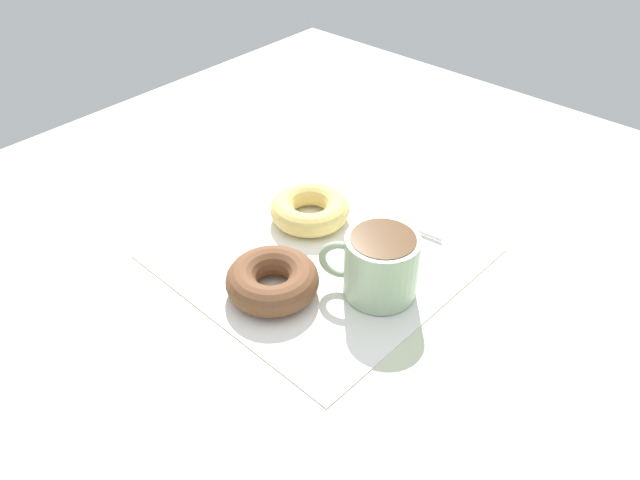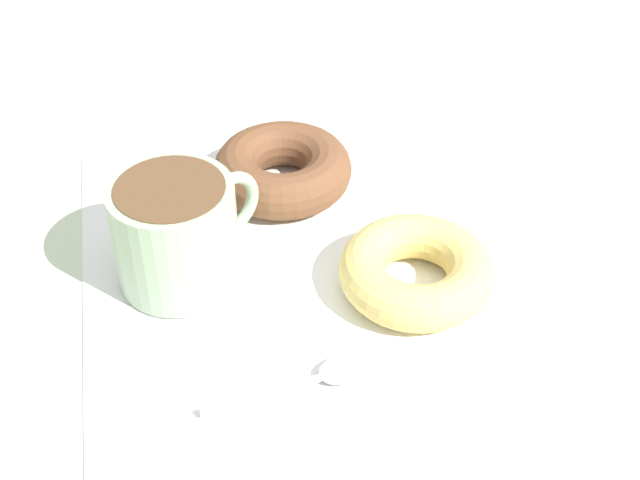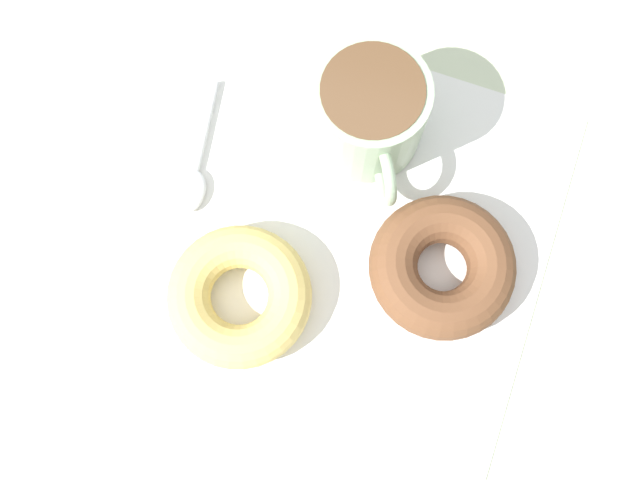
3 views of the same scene
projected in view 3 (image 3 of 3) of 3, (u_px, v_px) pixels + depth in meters
The scene contains 6 objects.
ground_plane at pixel (294, 219), 58.80cm from camera, with size 120.00×120.00×2.00cm, color beige.
napkin at pixel (320, 246), 57.11cm from camera, with size 35.16×35.16×0.30cm, color white.
coffee_cup at pixel (370, 114), 55.00cm from camera, with size 8.91×11.29×8.15cm.
donut_near_cup at pixel (442, 267), 54.65cm from camera, with size 11.35×11.35×3.78cm, color brown.
donut_far at pixel (240, 296), 54.35cm from camera, with size 11.12×11.12×3.36cm, color #E5C66B.
spoon at pixel (195, 175), 57.88cm from camera, with size 2.94×11.66×0.90cm.
Camera 3 is at (-6.51, 13.64, 55.90)cm, focal length 40.00 mm.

